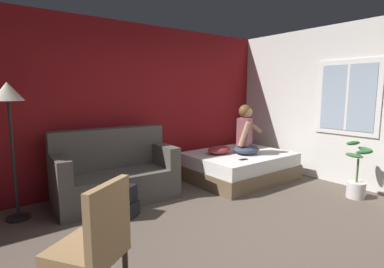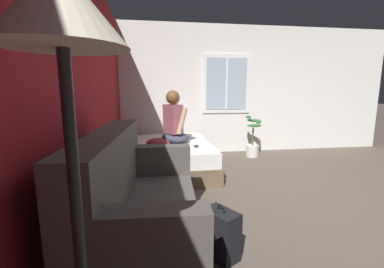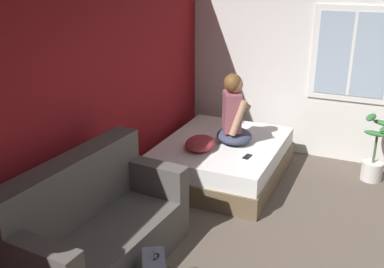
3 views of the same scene
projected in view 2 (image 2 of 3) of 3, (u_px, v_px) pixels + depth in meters
name	position (u px, v px, depth m)	size (l,w,h in m)	color
ground_plane	(326.00, 209.00, 2.97)	(40.00, 40.00, 0.00)	brown
wall_back_accent	(69.00, 91.00, 2.34)	(10.78, 0.16, 2.70)	maroon
wall_side_with_window	(243.00, 90.00, 5.63)	(0.19, 6.65, 2.70)	silver
bed	(168.00, 157.00, 4.36)	(1.80, 1.46, 0.48)	brown
couch	(139.00, 209.00, 2.11)	(1.75, 0.93, 1.04)	#514C47
person_seated	(174.00, 122.00, 4.32)	(0.66, 0.63, 0.88)	#383D51
backpack	(222.00, 234.00, 2.11)	(0.35, 0.34, 0.46)	black
throw_pillow	(158.00, 143.00, 3.96)	(0.48, 0.36, 0.14)	#993338
cell_phone	(196.00, 146.00, 4.05)	(0.07, 0.14, 0.01)	black
floor_lamp	(65.00, 67.00, 0.70)	(0.36, 0.36, 1.70)	black
potted_plant	(253.00, 142.00, 5.26)	(0.39, 0.37, 0.85)	silver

